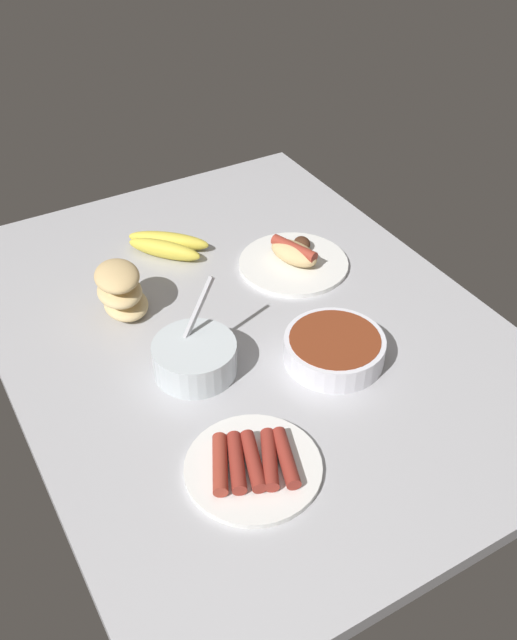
{
  "coord_description": "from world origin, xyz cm",
  "views": [
    {
      "loc": [
        -92.74,
        50.3,
        87.27
      ],
      "look_at": [
        -3.49,
        -1.01,
        3.0
      ],
      "focal_mm": 39.53,
      "sensor_mm": 36.0,
      "label": 1
    }
  ],
  "objects_px": {
    "bowl_coleslaw": "(195,356)",
    "plate_sausages": "(253,465)",
    "banana_bunch": "(166,245)",
    "bread_stack": "(121,290)",
    "bowl_chili": "(334,348)",
    "plate_hotdog_assembled": "(294,258)"
  },
  "relations": [
    {
      "from": "bowl_coleslaw",
      "to": "plate_sausages",
      "type": "xyz_separation_m",
      "value": [
        -0.25,
        0.02,
        -0.02
      ]
    },
    {
      "from": "bowl_coleslaw",
      "to": "banana_bunch",
      "type": "distance_m",
      "value": 0.39
    },
    {
      "from": "bowl_coleslaw",
      "to": "plate_sausages",
      "type": "bearing_deg",
      "value": 175.11
    },
    {
      "from": "bowl_chili",
      "to": "banana_bunch",
      "type": "distance_m",
      "value": 0.49
    },
    {
      "from": "bowl_coleslaw",
      "to": "banana_bunch",
      "type": "height_order",
      "value": "bowl_coleslaw"
    },
    {
      "from": "plate_hotdog_assembled",
      "to": "banana_bunch",
      "type": "xyz_separation_m",
      "value": [
        0.18,
        0.22,
        0.0
      ]
    },
    {
      "from": "bowl_chili",
      "to": "plate_sausages",
      "type": "bearing_deg",
      "value": 120.34
    },
    {
      "from": "plate_hotdog_assembled",
      "to": "banana_bunch",
      "type": "height_order",
      "value": "plate_hotdog_assembled"
    },
    {
      "from": "bread_stack",
      "to": "banana_bunch",
      "type": "relative_size",
      "value": 0.68
    },
    {
      "from": "plate_sausages",
      "to": "bowl_chili",
      "type": "bearing_deg",
      "value": -59.66
    },
    {
      "from": "bowl_chili",
      "to": "plate_sausages",
      "type": "relative_size",
      "value": 0.85
    },
    {
      "from": "bread_stack",
      "to": "bowl_coleslaw",
      "type": "distance_m",
      "value": 0.23
    },
    {
      "from": "bread_stack",
      "to": "plate_sausages",
      "type": "height_order",
      "value": "bread_stack"
    },
    {
      "from": "bowl_chili",
      "to": "plate_hotdog_assembled",
      "type": "bearing_deg",
      "value": -18.56
    },
    {
      "from": "bowl_chili",
      "to": "plate_sausages",
      "type": "xyz_separation_m",
      "value": [
        -0.15,
        0.25,
        -0.02
      ]
    },
    {
      "from": "bowl_chili",
      "to": "plate_hotdog_assembled",
      "type": "height_order",
      "value": "plate_hotdog_assembled"
    },
    {
      "from": "plate_sausages",
      "to": "banana_bunch",
      "type": "height_order",
      "value": "banana_bunch"
    },
    {
      "from": "banana_bunch",
      "to": "plate_hotdog_assembled",
      "type": "bearing_deg",
      "value": -129.79
    },
    {
      "from": "bread_stack",
      "to": "plate_hotdog_assembled",
      "type": "xyz_separation_m",
      "value": [
        -0.03,
        -0.38,
        -0.04
      ]
    },
    {
      "from": "bowl_chili",
      "to": "plate_hotdog_assembled",
      "type": "distance_m",
      "value": 0.31
    },
    {
      "from": "bowl_chili",
      "to": "banana_bunch",
      "type": "relative_size",
      "value": 1.02
    },
    {
      "from": "plate_hotdog_assembled",
      "to": "plate_sausages",
      "type": "distance_m",
      "value": 0.56
    }
  ]
}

